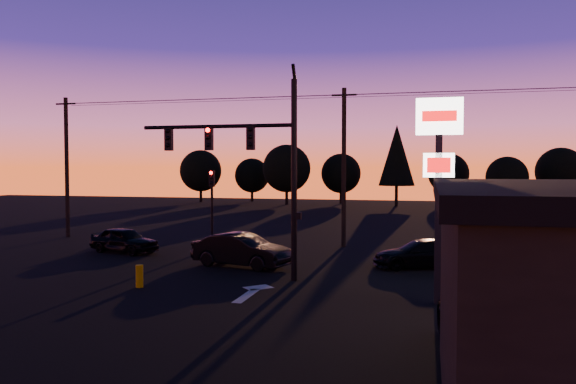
# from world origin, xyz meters

# --- Properties ---
(ground) EXTENTS (120.00, 120.00, 0.00)m
(ground) POSITION_xyz_m (0.00, 0.00, 0.00)
(ground) COLOR black
(ground) RESTS_ON ground
(lane_arrow) EXTENTS (1.20, 3.10, 0.01)m
(lane_arrow) POSITION_xyz_m (0.50, 1.67, 0.01)
(lane_arrow) COLOR beige
(lane_arrow) RESTS_ON ground
(traffic_signal_mast) EXTENTS (6.79, 0.52, 8.58)m
(traffic_signal_mast) POSITION_xyz_m (-0.10, 3.99, 4.94)
(traffic_signal_mast) COLOR black
(traffic_signal_mast) RESTS_ON ground
(secondary_signal) EXTENTS (0.30, 0.31, 4.35)m
(secondary_signal) POSITION_xyz_m (-5.00, 11.49, 2.86)
(secondary_signal) COLOR black
(secondary_signal) RESTS_ON ground
(pylon_sign) EXTENTS (1.50, 0.28, 6.80)m
(pylon_sign) POSITION_xyz_m (7.00, 1.50, 4.91)
(pylon_sign) COLOR black
(pylon_sign) RESTS_ON ground
(utility_pole_0) EXTENTS (1.40, 0.26, 9.00)m
(utility_pole_0) POSITION_xyz_m (-16.00, 14.00, 4.59)
(utility_pole_0) COLOR black
(utility_pole_0) RESTS_ON ground
(utility_pole_1) EXTENTS (1.40, 0.26, 9.00)m
(utility_pole_1) POSITION_xyz_m (2.00, 14.00, 4.59)
(utility_pole_1) COLOR black
(utility_pole_1) RESTS_ON ground
(power_wires) EXTENTS (36.00, 1.22, 0.07)m
(power_wires) POSITION_xyz_m (2.00, 14.00, 8.57)
(power_wires) COLOR black
(power_wires) RESTS_ON ground
(bollard) EXTENTS (0.28, 0.28, 0.85)m
(bollard) POSITION_xyz_m (-3.87, 1.37, 0.42)
(bollard) COLOR #C59D00
(bollard) RESTS_ON ground
(tree_0) EXTENTS (5.36, 5.36, 6.74)m
(tree_0) POSITION_xyz_m (-22.00, 50.00, 4.06)
(tree_0) COLOR black
(tree_0) RESTS_ON ground
(tree_1) EXTENTS (4.54, 4.54, 5.71)m
(tree_1) POSITION_xyz_m (-16.00, 53.00, 3.43)
(tree_1) COLOR black
(tree_1) RESTS_ON ground
(tree_2) EXTENTS (5.77, 5.78, 7.26)m
(tree_2) POSITION_xyz_m (-10.00, 48.00, 4.37)
(tree_2) COLOR black
(tree_2) RESTS_ON ground
(tree_3) EXTENTS (4.95, 4.95, 6.22)m
(tree_3) POSITION_xyz_m (-4.00, 52.00, 3.75)
(tree_3) COLOR black
(tree_3) RESTS_ON ground
(tree_4) EXTENTS (4.18, 4.18, 9.50)m
(tree_4) POSITION_xyz_m (3.00, 49.00, 5.93)
(tree_4) COLOR black
(tree_4) RESTS_ON ground
(tree_5) EXTENTS (4.95, 4.95, 6.22)m
(tree_5) POSITION_xyz_m (9.00, 54.00, 3.75)
(tree_5) COLOR black
(tree_5) RESTS_ON ground
(tree_6) EXTENTS (4.54, 4.54, 5.71)m
(tree_6) POSITION_xyz_m (15.00, 48.00, 3.43)
(tree_6) COLOR black
(tree_6) RESTS_ON ground
(tree_7) EXTENTS (5.36, 5.36, 6.74)m
(tree_7) POSITION_xyz_m (21.00, 51.00, 4.06)
(tree_7) COLOR black
(tree_7) RESTS_ON ground
(car_left) EXTENTS (4.22, 2.56, 1.34)m
(car_left) POSITION_xyz_m (-8.98, 8.97, 0.67)
(car_left) COLOR black
(car_left) RESTS_ON ground
(car_mid) EXTENTS (4.87, 2.71, 1.52)m
(car_mid) POSITION_xyz_m (-1.55, 6.48, 0.76)
(car_mid) COLOR black
(car_mid) RESTS_ON ground
(car_right) EXTENTS (4.72, 3.12, 1.27)m
(car_right) POSITION_xyz_m (6.40, 8.21, 0.64)
(car_right) COLOR black
(car_right) RESTS_ON ground
(suv_parked) EXTENTS (3.05, 5.29, 1.39)m
(suv_parked) POSITION_xyz_m (8.41, -3.64, 0.69)
(suv_parked) COLOR black
(suv_parked) RESTS_ON ground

